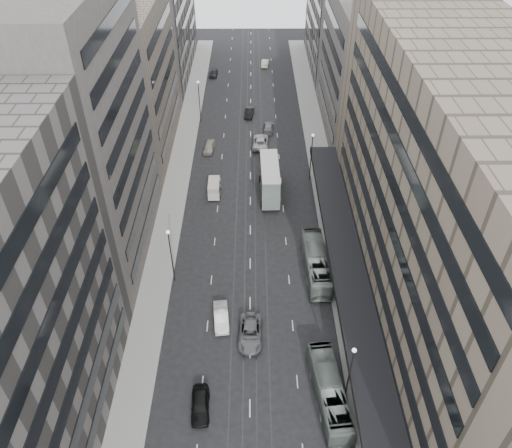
{
  "coord_description": "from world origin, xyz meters",
  "views": [
    {
      "loc": [
        0.42,
        -33.06,
        46.25
      ],
      "look_at": [
        0.78,
        16.7,
        5.43
      ],
      "focal_mm": 35.0,
      "sensor_mm": 36.0,
      "label": 1
    }
  ],
  "objects_px": {
    "panel_van": "(214,188)",
    "bus_near": "(329,392)",
    "sedan_0": "(200,405)",
    "bus_far": "(316,263)",
    "pedestrian": "(393,439)",
    "double_decker": "(270,179)",
    "sedan_1": "(221,317)",
    "sedan_2": "(250,332)"
  },
  "relations": [
    {
      "from": "panel_van",
      "to": "bus_near",
      "type": "bearing_deg",
      "value": -69.79
    },
    {
      "from": "panel_van",
      "to": "sedan_0",
      "type": "distance_m",
      "value": 36.64
    },
    {
      "from": "bus_far",
      "to": "pedestrian",
      "type": "distance_m",
      "value": 23.78
    },
    {
      "from": "bus_near",
      "to": "panel_van",
      "type": "xyz_separation_m",
      "value": [
        -13.64,
        35.75,
        -0.17
      ]
    },
    {
      "from": "double_decker",
      "to": "sedan_1",
      "type": "xyz_separation_m",
      "value": [
        -6.38,
        -25.52,
        -2.09
      ]
    },
    {
      "from": "sedan_0",
      "to": "sedan_1",
      "type": "bearing_deg",
      "value": 78.97
    },
    {
      "from": "panel_van",
      "to": "sedan_2",
      "type": "relative_size",
      "value": 0.69
    },
    {
      "from": "sedan_0",
      "to": "sedan_2",
      "type": "bearing_deg",
      "value": 57.66
    },
    {
      "from": "bus_near",
      "to": "sedan_0",
      "type": "distance_m",
      "value": 12.98
    },
    {
      "from": "panel_van",
      "to": "pedestrian",
      "type": "height_order",
      "value": "panel_van"
    },
    {
      "from": "double_decker",
      "to": "pedestrian",
      "type": "height_order",
      "value": "double_decker"
    },
    {
      "from": "panel_van",
      "to": "sedan_1",
      "type": "bearing_deg",
      "value": -85.55
    },
    {
      "from": "double_decker",
      "to": "sedan_1",
      "type": "height_order",
      "value": "double_decker"
    },
    {
      "from": "bus_far",
      "to": "double_decker",
      "type": "xyz_separation_m",
      "value": [
        -5.5,
        17.34,
        1.28
      ]
    },
    {
      "from": "sedan_0",
      "to": "sedan_1",
      "type": "height_order",
      "value": "sedan_1"
    },
    {
      "from": "bus_far",
      "to": "panel_van",
      "type": "bearing_deg",
      "value": -52.31
    },
    {
      "from": "double_decker",
      "to": "sedan_0",
      "type": "bearing_deg",
      "value": -103.3
    },
    {
      "from": "panel_van",
      "to": "sedan_1",
      "type": "height_order",
      "value": "panel_van"
    },
    {
      "from": "bus_near",
      "to": "panel_van",
      "type": "relative_size",
      "value": 2.79
    },
    {
      "from": "double_decker",
      "to": "sedan_2",
      "type": "xyz_separation_m",
      "value": [
        -2.96,
        -27.84,
        -2.08
      ]
    },
    {
      "from": "bus_near",
      "to": "bus_far",
      "type": "height_order",
      "value": "bus_far"
    },
    {
      "from": "sedan_1",
      "to": "sedan_2",
      "type": "bearing_deg",
      "value": -40.07
    },
    {
      "from": "bus_far",
      "to": "pedestrian",
      "type": "bearing_deg",
      "value": 100.22
    },
    {
      "from": "bus_near",
      "to": "sedan_2",
      "type": "distance_m",
      "value": 11.33
    },
    {
      "from": "bus_far",
      "to": "sedan_2",
      "type": "xyz_separation_m",
      "value": [
        -8.46,
        -10.5,
        -0.79
      ]
    },
    {
      "from": "panel_van",
      "to": "sedan_2",
      "type": "distance_m",
      "value": 28.29
    },
    {
      "from": "sedan_1",
      "to": "sedan_2",
      "type": "xyz_separation_m",
      "value": [
        3.43,
        -2.32,
        0.02
      ]
    },
    {
      "from": "bus_near",
      "to": "sedan_1",
      "type": "height_order",
      "value": "bus_near"
    },
    {
      "from": "panel_van",
      "to": "pedestrian",
      "type": "bearing_deg",
      "value": -65.4
    },
    {
      "from": "double_decker",
      "to": "pedestrian",
      "type": "bearing_deg",
      "value": -76.69
    },
    {
      "from": "double_decker",
      "to": "sedan_0",
      "type": "xyz_separation_m",
      "value": [
        -7.94,
        -36.77,
        -2.1
      ]
    },
    {
      "from": "sedan_1",
      "to": "pedestrian",
      "type": "xyz_separation_m",
      "value": [
        16.82,
        -15.08,
        0.28
      ]
    },
    {
      "from": "sedan_1",
      "to": "sedan_0",
      "type": "bearing_deg",
      "value": -103.81
    },
    {
      "from": "sedan_2",
      "to": "pedestrian",
      "type": "distance_m",
      "value": 18.5
    },
    {
      "from": "bus_near",
      "to": "pedestrian",
      "type": "distance_m",
      "value": 7.22
    },
    {
      "from": "double_decker",
      "to": "sedan_2",
      "type": "relative_size",
      "value": 1.71
    },
    {
      "from": "bus_far",
      "to": "panel_van",
      "type": "height_order",
      "value": "bus_far"
    },
    {
      "from": "bus_near",
      "to": "bus_far",
      "type": "relative_size",
      "value": 0.96
    },
    {
      "from": "bus_far",
      "to": "panel_van",
      "type": "relative_size",
      "value": 2.9
    },
    {
      "from": "panel_van",
      "to": "sedan_1",
      "type": "xyz_separation_m",
      "value": [
        2.27,
        -25.38,
        -0.58
      ]
    },
    {
      "from": "bus_far",
      "to": "double_decker",
      "type": "distance_m",
      "value": 18.24
    },
    {
      "from": "double_decker",
      "to": "bus_far",
      "type": "bearing_deg",
      "value": -73.51
    }
  ]
}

